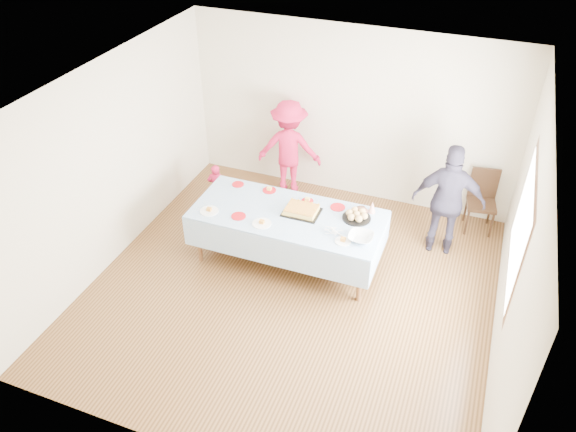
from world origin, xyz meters
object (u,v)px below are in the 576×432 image
(party_table, at_px, (287,217))
(adult_left, at_px, (289,148))
(birthday_cake, at_px, (302,210))
(dining_chair, at_px, (482,197))

(party_table, bearing_deg, adult_left, 110.07)
(birthday_cake, height_order, dining_chair, dining_chair)
(party_table, height_order, birthday_cake, birthday_cake)
(birthday_cake, relative_size, dining_chair, 0.51)
(party_table, height_order, adult_left, adult_left)
(party_table, xyz_separation_m, dining_chair, (2.35, 1.75, -0.21))
(birthday_cake, height_order, adult_left, adult_left)
(party_table, height_order, dining_chair, dining_chair)
(birthday_cake, bearing_deg, dining_chair, 37.35)
(party_table, bearing_deg, birthday_cake, 27.26)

